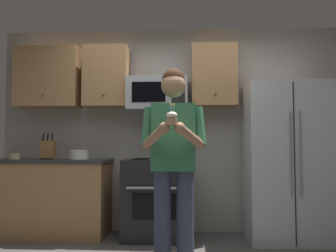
{
  "coord_description": "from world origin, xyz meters",
  "views": [
    {
      "loc": [
        0.22,
        -2.95,
        1.06
      ],
      "look_at": [
        0.05,
        0.21,
        1.25
      ],
      "focal_mm": 38.69,
      "sensor_mm": 36.0,
      "label": 1
    }
  ],
  "objects_px": {
    "oven_range": "(157,198)",
    "refrigerator": "(285,161)",
    "person": "(173,155)",
    "microwave": "(158,94)",
    "knife_block": "(48,150)",
    "bowl_large_white": "(79,154)",
    "cupcake": "(172,118)",
    "bowl_small_colored": "(14,156)"
  },
  "relations": [
    {
      "from": "microwave",
      "to": "bowl_large_white",
      "type": "distance_m",
      "value": 1.21
    },
    {
      "from": "microwave",
      "to": "refrigerator",
      "type": "height_order",
      "value": "microwave"
    },
    {
      "from": "refrigerator",
      "to": "bowl_large_white",
      "type": "height_order",
      "value": "refrigerator"
    },
    {
      "from": "microwave",
      "to": "cupcake",
      "type": "distance_m",
      "value": 1.68
    },
    {
      "from": "refrigerator",
      "to": "bowl_large_white",
      "type": "distance_m",
      "value": 2.45
    },
    {
      "from": "oven_range",
      "to": "person",
      "type": "relative_size",
      "value": 0.53
    },
    {
      "from": "microwave",
      "to": "bowl_large_white",
      "type": "relative_size",
      "value": 3.07
    },
    {
      "from": "microwave",
      "to": "cupcake",
      "type": "xyz_separation_m",
      "value": [
        0.25,
        -1.61,
        -0.43
      ]
    },
    {
      "from": "bowl_small_colored",
      "to": "microwave",
      "type": "bearing_deg",
      "value": 3.86
    },
    {
      "from": "cupcake",
      "to": "oven_range",
      "type": "bearing_deg",
      "value": 99.41
    },
    {
      "from": "refrigerator",
      "to": "bowl_small_colored",
      "type": "relative_size",
      "value": 12.16
    },
    {
      "from": "knife_block",
      "to": "person",
      "type": "height_order",
      "value": "person"
    },
    {
      "from": "knife_block",
      "to": "oven_range",
      "type": "bearing_deg",
      "value": 1.28
    },
    {
      "from": "microwave",
      "to": "cupcake",
      "type": "relative_size",
      "value": 4.26
    },
    {
      "from": "refrigerator",
      "to": "knife_block",
      "type": "height_order",
      "value": "refrigerator"
    },
    {
      "from": "microwave",
      "to": "knife_block",
      "type": "relative_size",
      "value": 2.31
    },
    {
      "from": "refrigerator",
      "to": "cupcake",
      "type": "bearing_deg",
      "value": -130.82
    },
    {
      "from": "cupcake",
      "to": "bowl_small_colored",
      "type": "bearing_deg",
      "value": 143.17
    },
    {
      "from": "bowl_large_white",
      "to": "cupcake",
      "type": "bearing_deg",
      "value": -51.62
    },
    {
      "from": "oven_range",
      "to": "bowl_large_white",
      "type": "xyz_separation_m",
      "value": [
        -0.95,
        0.02,
        0.52
      ]
    },
    {
      "from": "refrigerator",
      "to": "bowl_small_colored",
      "type": "xyz_separation_m",
      "value": [
        -3.25,
        0.04,
        0.06
      ]
    },
    {
      "from": "refrigerator",
      "to": "bowl_small_colored",
      "type": "height_order",
      "value": "refrigerator"
    },
    {
      "from": "oven_range",
      "to": "microwave",
      "type": "xyz_separation_m",
      "value": [
        0.0,
        0.12,
        1.26
      ]
    },
    {
      "from": "oven_range",
      "to": "refrigerator",
      "type": "distance_m",
      "value": 1.56
    },
    {
      "from": "cupcake",
      "to": "bowl_large_white",
      "type": "bearing_deg",
      "value": 128.38
    },
    {
      "from": "oven_range",
      "to": "bowl_small_colored",
      "type": "xyz_separation_m",
      "value": [
        -1.75,
        0.0,
        0.49
      ]
    },
    {
      "from": "bowl_large_white",
      "to": "bowl_small_colored",
      "type": "height_order",
      "value": "bowl_large_white"
    },
    {
      "from": "oven_range",
      "to": "bowl_large_white",
      "type": "relative_size",
      "value": 3.86
    },
    {
      "from": "refrigerator",
      "to": "cupcake",
      "type": "height_order",
      "value": "refrigerator"
    },
    {
      "from": "microwave",
      "to": "refrigerator",
      "type": "relative_size",
      "value": 0.41
    },
    {
      "from": "refrigerator",
      "to": "person",
      "type": "distance_m",
      "value": 1.68
    },
    {
      "from": "person",
      "to": "bowl_small_colored",
      "type": "bearing_deg",
      "value": 149.73
    },
    {
      "from": "refrigerator",
      "to": "person",
      "type": "relative_size",
      "value": 1.02
    },
    {
      "from": "microwave",
      "to": "knife_block",
      "type": "height_order",
      "value": "microwave"
    },
    {
      "from": "knife_block",
      "to": "bowl_large_white",
      "type": "bearing_deg",
      "value": 8.06
    },
    {
      "from": "knife_block",
      "to": "refrigerator",
      "type": "bearing_deg",
      "value": -0.2
    },
    {
      "from": "microwave",
      "to": "bowl_large_white",
      "type": "bearing_deg",
      "value": -174.14
    },
    {
      "from": "bowl_small_colored",
      "to": "cupcake",
      "type": "bearing_deg",
      "value": -36.83
    },
    {
      "from": "bowl_large_white",
      "to": "bowl_small_colored",
      "type": "bearing_deg",
      "value": -178.56
    },
    {
      "from": "bowl_large_white",
      "to": "person",
      "type": "bearing_deg",
      "value": -44.65
    },
    {
      "from": "microwave",
      "to": "bowl_large_white",
      "type": "height_order",
      "value": "microwave"
    },
    {
      "from": "oven_range",
      "to": "refrigerator",
      "type": "xyz_separation_m",
      "value": [
        1.5,
        -0.04,
        0.44
      ]
    }
  ]
}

